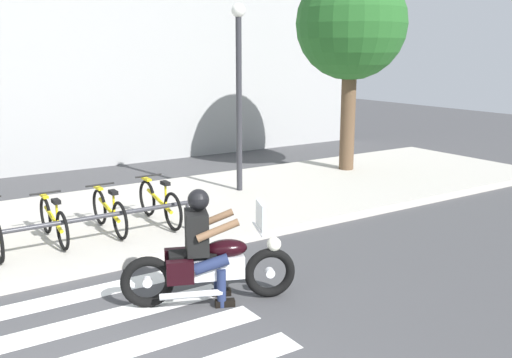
{
  "coord_description": "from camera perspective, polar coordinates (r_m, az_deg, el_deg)",
  "views": [
    {
      "loc": [
        -1.47,
        -4.49,
        3.05
      ],
      "look_at": [
        2.96,
        2.25,
        1.23
      ],
      "focal_mm": 40.17,
      "sensor_mm": 36.0,
      "label": 1
    }
  ],
  "objects": [
    {
      "name": "street_lamp",
      "position": [
        11.78,
        -1.72,
        9.68
      ],
      "size": [
        0.28,
        0.28,
        3.95
      ],
      "color": "#2D2D33",
      "rests_on": "ground"
    },
    {
      "name": "bike_rack",
      "position": [
        8.81,
        -18.67,
        -4.31
      ],
      "size": [
        4.12,
        0.07,
        0.49
      ],
      "color": "#333338",
      "rests_on": "sidewalk"
    },
    {
      "name": "bicycle_2",
      "position": [
        9.35,
        -19.52,
        -3.94
      ],
      "size": [
        0.48,
        1.56,
        0.72
      ],
      "color": "black",
      "rests_on": "sidewalk"
    },
    {
      "name": "rider",
      "position": [
        6.97,
        -5.24,
        -5.91
      ],
      "size": [
        0.75,
        0.69,
        1.44
      ],
      "color": "black",
      "rests_on": "ground"
    },
    {
      "name": "bicycle_4",
      "position": [
        9.88,
        -9.6,
        -2.37
      ],
      "size": [
        0.48,
        1.69,
        0.78
      ],
      "color": "black",
      "rests_on": "sidewalk"
    },
    {
      "name": "crosswalk_stripe_5",
      "position": [
        7.8,
        -15.92,
        -10.78
      ],
      "size": [
        2.8,
        0.4,
        0.01
      ],
      "primitive_type": "cube",
      "color": "white",
      "rests_on": "ground"
    },
    {
      "name": "motorcycle",
      "position": [
        7.1,
        -4.55,
        -8.69
      ],
      "size": [
        2.04,
        0.98,
        1.24
      ],
      "color": "black",
      "rests_on": "ground"
    },
    {
      "name": "bicycle_3",
      "position": [
        9.58,
        -14.42,
        -3.17
      ],
      "size": [
        0.48,
        1.57,
        0.74
      ],
      "color": "black",
      "rests_on": "sidewalk"
    },
    {
      "name": "tree_near_rack",
      "position": [
        14.13,
        9.45,
        14.84
      ],
      "size": [
        2.63,
        2.63,
        4.96
      ],
      "color": "brown",
      "rests_on": "ground"
    },
    {
      "name": "crosswalk_stripe_3",
      "position": [
        6.43,
        -11.39,
        -15.83
      ],
      "size": [
        2.8,
        0.4,
        0.01
      ],
      "primitive_type": "cube",
      "color": "white",
      "rests_on": "ground"
    },
    {
      "name": "crosswalk_stripe_4",
      "position": [
        7.1,
        -13.89,
        -13.07
      ],
      "size": [
        2.8,
        0.4,
        0.01
      ],
      "primitive_type": "cube",
      "color": "white",
      "rests_on": "ground"
    },
    {
      "name": "sidewalk",
      "position": [
        10.18,
        -23.61,
        -5.36
      ],
      "size": [
        24.0,
        4.4,
        0.15
      ],
      "primitive_type": "cube",
      "color": "#B7B2A8",
      "rests_on": "ground"
    }
  ]
}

